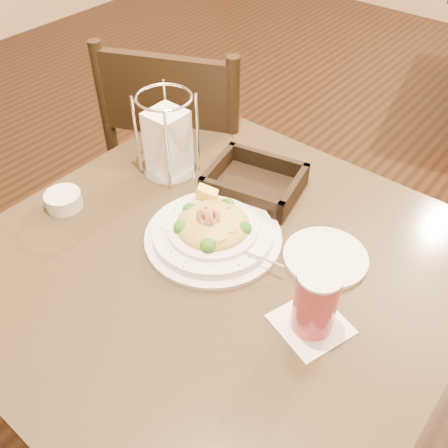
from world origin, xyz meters
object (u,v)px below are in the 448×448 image
Objects in this scene: main_table at (218,328)px; pasta_bowl at (213,230)px; napkin_caddy at (168,141)px; side_plate at (325,257)px; butter_ramekin at (64,200)px; dining_chair_near at (187,163)px; drink_glass at (315,301)px; bread_basket at (255,184)px.

main_table is 2.90× the size of pasta_bowl.
napkin_caddy is (-0.27, 0.15, 0.31)m from main_table.
side_plate is (0.21, 0.10, -0.02)m from pasta_bowl.
butter_ramekin is (-0.36, -0.09, 0.25)m from main_table.
pasta_bowl is 1.56× the size of napkin_caddy.
napkin_caddy is at bearing 151.10° from main_table.
pasta_bowl is at bearing 138.96° from main_table.
pasta_bowl reaches higher than butter_ramekin.
dining_chair_near is 11.81× the size of butter_ramekin.
main_table is at bearing -140.43° from side_plate.
drink_glass is 0.59m from butter_ramekin.
bread_basket is at bearing 108.58° from main_table.
butter_ramekin is at bearing 79.13° from dining_chair_near.
pasta_bowl is at bearing 168.51° from drink_glass.
bread_basket is 0.25m from side_plate.
napkin_caddy reaches higher than side_plate.
drink_glass is 0.63× the size of bread_basket.
pasta_bowl is 0.28m from drink_glass.
drink_glass is (0.22, -0.02, 0.29)m from main_table.
dining_chair_near is at bearing 153.34° from bread_basket.
bread_basket is (-0.07, 0.22, 0.25)m from main_table.
drink_glass is at bearing -4.13° from main_table.
napkin_caddy is at bearing 69.77° from butter_ramekin.
napkin_caddy is at bearing 103.42° from dining_chair_near.
drink_glass is 0.17m from side_plate.
butter_ramekin is at bearing -133.24° from bread_basket.
napkin_caddy is (-0.23, 0.11, 0.06)m from pasta_bowl.
drink_glass is (0.27, -0.05, 0.04)m from pasta_bowl.
dining_chair_near is 4.67× the size of napkin_caddy.
butter_ramekin is at bearing -172.82° from drink_glass.
dining_chair_near reaches higher than main_table.
bread_basket is at bearing 99.16° from pasta_bowl.
drink_glass reaches higher than side_plate.
main_table is at bearing -41.04° from pasta_bowl.
dining_chair_near is 0.52m from bread_basket.
main_table is at bearing -71.42° from bread_basket.
butter_ramekin is at bearing -157.97° from pasta_bowl.
main_table is 0.65m from dining_chair_near.
dining_chair_near is 4.04× the size of bread_basket.
drink_glass is 0.52m from napkin_caddy.
side_plate is (0.24, -0.08, -0.01)m from bread_basket.
side_plate is at bearing 24.93° from pasta_bowl.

